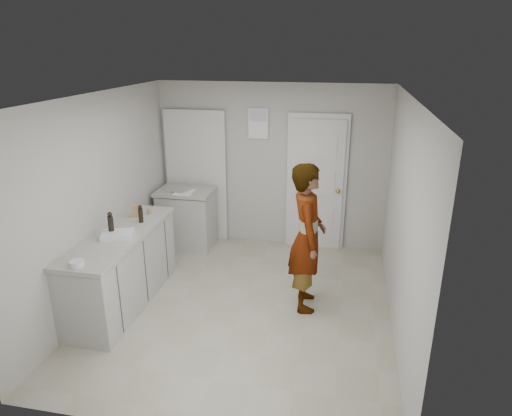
% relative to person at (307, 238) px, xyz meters
% --- Properties ---
extents(ground, '(4.00, 4.00, 0.00)m').
position_rel_person_xyz_m(ground, '(-0.73, -0.18, -0.89)').
color(ground, '#A59F8A').
rests_on(ground, ground).
extents(room_shell, '(4.00, 4.00, 4.00)m').
position_rel_person_xyz_m(room_shell, '(-0.91, 1.77, 0.13)').
color(room_shell, '#B3B1A9').
rests_on(room_shell, ground).
extents(main_counter, '(0.64, 1.96, 0.93)m').
position_rel_person_xyz_m(main_counter, '(-2.18, -0.38, -0.46)').
color(main_counter, beige).
rests_on(main_counter, ground).
extents(side_counter, '(0.84, 0.61, 0.93)m').
position_rel_person_xyz_m(side_counter, '(-1.98, 1.37, -0.46)').
color(side_counter, beige).
rests_on(side_counter, ground).
extents(person, '(0.52, 0.71, 1.78)m').
position_rel_person_xyz_m(person, '(0.00, 0.00, 0.00)').
color(person, silver).
rests_on(person, ground).
extents(cake_mix_box, '(0.11, 0.08, 0.16)m').
position_rel_person_xyz_m(cake_mix_box, '(-2.22, 0.16, 0.12)').
color(cake_mix_box, tan).
rests_on(cake_mix_box, main_counter).
extents(spice_jar, '(0.05, 0.05, 0.08)m').
position_rel_person_xyz_m(spice_jar, '(-2.09, 0.30, 0.07)').
color(spice_jar, tan).
rests_on(spice_jar, main_counter).
extents(oil_cruet_a, '(0.06, 0.06, 0.23)m').
position_rel_person_xyz_m(oil_cruet_a, '(-2.07, -0.00, 0.14)').
color(oil_cruet_a, black).
rests_on(oil_cruet_a, main_counter).
extents(oil_cruet_b, '(0.07, 0.07, 0.29)m').
position_rel_person_xyz_m(oil_cruet_b, '(-2.21, -0.47, 0.17)').
color(oil_cruet_b, black).
rests_on(oil_cruet_b, main_counter).
extents(baking_dish, '(0.42, 0.35, 0.06)m').
position_rel_person_xyz_m(baking_dish, '(-2.13, -0.49, 0.06)').
color(baking_dish, silver).
rests_on(baking_dish, main_counter).
extents(egg_bowl, '(0.14, 0.14, 0.05)m').
position_rel_person_xyz_m(egg_bowl, '(-2.18, -1.24, 0.06)').
color(egg_bowl, silver).
rests_on(egg_bowl, main_counter).
extents(papers, '(0.28, 0.35, 0.01)m').
position_rel_person_xyz_m(papers, '(-1.96, 1.27, 0.04)').
color(papers, white).
rests_on(papers, side_counter).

